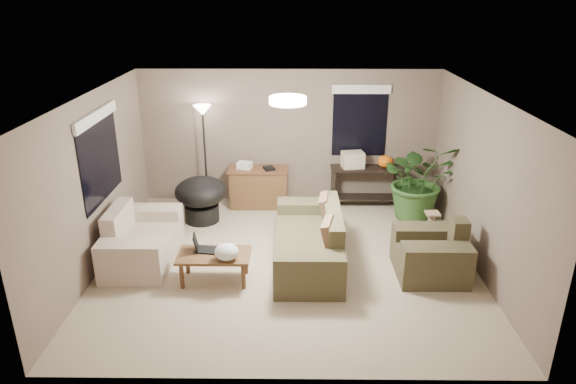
{
  "coord_description": "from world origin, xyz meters",
  "views": [
    {
      "loc": [
        0.07,
        -6.79,
        3.81
      ],
      "look_at": [
        0.0,
        0.2,
        1.05
      ],
      "focal_mm": 32.0,
      "sensor_mm": 36.0,
      "label": 1
    }
  ],
  "objects_px": {
    "coffee_table": "(214,258)",
    "papasan_chair": "(201,196)",
    "desk": "(259,187)",
    "floor_lamp": "(203,123)",
    "armchair": "(431,255)",
    "houseplant": "(418,188)",
    "console_table": "(365,183)",
    "cat_scratching_post": "(431,229)",
    "main_sofa": "(311,243)",
    "loveseat": "(141,242)"
  },
  "relations": [
    {
      "from": "coffee_table",
      "to": "papasan_chair",
      "type": "bearing_deg",
      "value": 104.27
    },
    {
      "from": "desk",
      "to": "floor_lamp",
      "type": "relative_size",
      "value": 0.58
    },
    {
      "from": "armchair",
      "to": "houseplant",
      "type": "bearing_deg",
      "value": 83.24
    },
    {
      "from": "papasan_chair",
      "to": "houseplant",
      "type": "bearing_deg",
      "value": 2.52
    },
    {
      "from": "console_table",
      "to": "houseplant",
      "type": "distance_m",
      "value": 1.05
    },
    {
      "from": "houseplant",
      "to": "cat_scratching_post",
      "type": "relative_size",
      "value": 2.9
    },
    {
      "from": "main_sofa",
      "to": "houseplant",
      "type": "bearing_deg",
      "value": 39.69
    },
    {
      "from": "main_sofa",
      "to": "floor_lamp",
      "type": "relative_size",
      "value": 1.15
    },
    {
      "from": "houseplant",
      "to": "desk",
      "type": "bearing_deg",
      "value": 170.03
    },
    {
      "from": "loveseat",
      "to": "cat_scratching_post",
      "type": "xyz_separation_m",
      "value": [
        4.51,
        0.67,
        -0.08
      ]
    },
    {
      "from": "floor_lamp",
      "to": "houseplant",
      "type": "bearing_deg",
      "value": -8.24
    },
    {
      "from": "floor_lamp",
      "to": "houseplant",
      "type": "xyz_separation_m",
      "value": [
        3.82,
        -0.55,
        -1.03
      ]
    },
    {
      "from": "papasan_chair",
      "to": "desk",
      "type": "bearing_deg",
      "value": 34.77
    },
    {
      "from": "console_table",
      "to": "cat_scratching_post",
      "type": "xyz_separation_m",
      "value": [
        0.88,
        -1.51,
        -0.22
      ]
    },
    {
      "from": "houseplant",
      "to": "main_sofa",
      "type": "bearing_deg",
      "value": -140.31
    },
    {
      "from": "main_sofa",
      "to": "coffee_table",
      "type": "xyz_separation_m",
      "value": [
        -1.36,
        -0.57,
        0.06
      ]
    },
    {
      "from": "coffee_table",
      "to": "houseplant",
      "type": "distance_m",
      "value": 3.96
    },
    {
      "from": "console_table",
      "to": "cat_scratching_post",
      "type": "height_order",
      "value": "console_table"
    },
    {
      "from": "console_table",
      "to": "floor_lamp",
      "type": "relative_size",
      "value": 0.68
    },
    {
      "from": "main_sofa",
      "to": "armchair",
      "type": "relative_size",
      "value": 2.2
    },
    {
      "from": "desk",
      "to": "floor_lamp",
      "type": "distance_m",
      "value": 1.56
    },
    {
      "from": "armchair",
      "to": "houseplant",
      "type": "xyz_separation_m",
      "value": [
        0.23,
        1.95,
        0.27
      ]
    },
    {
      "from": "floor_lamp",
      "to": "papasan_chair",
      "type": "bearing_deg",
      "value": -88.91
    },
    {
      "from": "armchair",
      "to": "floor_lamp",
      "type": "bearing_deg",
      "value": 145.1
    },
    {
      "from": "armchair",
      "to": "floor_lamp",
      "type": "height_order",
      "value": "floor_lamp"
    },
    {
      "from": "loveseat",
      "to": "floor_lamp",
      "type": "distance_m",
      "value": 2.6
    },
    {
      "from": "main_sofa",
      "to": "papasan_chair",
      "type": "xyz_separation_m",
      "value": [
        -1.87,
        1.44,
        0.17
      ]
    },
    {
      "from": "coffee_table",
      "to": "loveseat",
      "type": "bearing_deg",
      "value": 153.53
    },
    {
      "from": "desk",
      "to": "cat_scratching_post",
      "type": "distance_m",
      "value": 3.21
    },
    {
      "from": "papasan_chair",
      "to": "cat_scratching_post",
      "type": "bearing_deg",
      "value": -11.11
    },
    {
      "from": "loveseat",
      "to": "coffee_table",
      "type": "xyz_separation_m",
      "value": [
        1.19,
        -0.59,
        0.06
      ]
    },
    {
      "from": "main_sofa",
      "to": "loveseat",
      "type": "relative_size",
      "value": 1.38
    },
    {
      "from": "coffee_table",
      "to": "desk",
      "type": "height_order",
      "value": "desk"
    },
    {
      "from": "loveseat",
      "to": "cat_scratching_post",
      "type": "bearing_deg",
      "value": 8.49
    },
    {
      "from": "cat_scratching_post",
      "to": "console_table",
      "type": "bearing_deg",
      "value": 120.33
    },
    {
      "from": "main_sofa",
      "to": "loveseat",
      "type": "xyz_separation_m",
      "value": [
        -2.54,
        0.02,
        0.0
      ]
    },
    {
      "from": "console_table",
      "to": "papasan_chair",
      "type": "distance_m",
      "value": 3.05
    },
    {
      "from": "armchair",
      "to": "houseplant",
      "type": "distance_m",
      "value": 1.98
    },
    {
      "from": "armchair",
      "to": "floor_lamp",
      "type": "xyz_separation_m",
      "value": [
        -3.59,
        2.51,
        1.3
      ]
    },
    {
      "from": "papasan_chair",
      "to": "floor_lamp",
      "type": "relative_size",
      "value": 0.61
    },
    {
      "from": "loveseat",
      "to": "main_sofa",
      "type": "bearing_deg",
      "value": -0.38
    },
    {
      "from": "coffee_table",
      "to": "armchair",
      "type": "bearing_deg",
      "value": 4.33
    },
    {
      "from": "armchair",
      "to": "coffee_table",
      "type": "relative_size",
      "value": 1.0
    },
    {
      "from": "desk",
      "to": "console_table",
      "type": "xyz_separation_m",
      "value": [
        1.99,
        0.09,
        0.06
      ]
    },
    {
      "from": "main_sofa",
      "to": "floor_lamp",
      "type": "height_order",
      "value": "floor_lamp"
    },
    {
      "from": "papasan_chair",
      "to": "houseplant",
      "type": "xyz_separation_m",
      "value": [
        3.81,
        0.17,
        0.1
      ]
    },
    {
      "from": "papasan_chair",
      "to": "cat_scratching_post",
      "type": "xyz_separation_m",
      "value": [
        3.84,
        -0.75,
        -0.25
      ]
    },
    {
      "from": "loveseat",
      "to": "console_table",
      "type": "relative_size",
      "value": 1.23
    },
    {
      "from": "main_sofa",
      "to": "desk",
      "type": "bearing_deg",
      "value": 113.25
    },
    {
      "from": "coffee_table",
      "to": "houseplant",
      "type": "relative_size",
      "value": 0.69
    }
  ]
}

